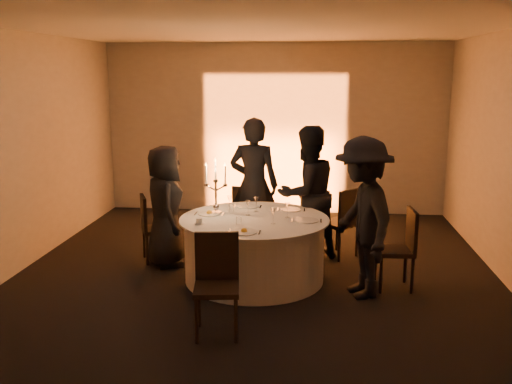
# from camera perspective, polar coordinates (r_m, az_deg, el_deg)

# --- Properties ---
(floor) EXTENTS (7.00, 7.00, 0.00)m
(floor) POSITION_cam_1_polar(r_m,az_deg,el_deg) (7.08, -0.16, -8.68)
(floor) COLOR black
(floor) RESTS_ON ground
(ceiling) EXTENTS (7.00, 7.00, 0.00)m
(ceiling) POSITION_cam_1_polar(r_m,az_deg,el_deg) (6.64, -0.18, 16.32)
(ceiling) COLOR silver
(ceiling) RESTS_ON wall_back
(wall_back) EXTENTS (7.00, 0.00, 7.00)m
(wall_back) POSITION_cam_1_polar(r_m,az_deg,el_deg) (10.16, 1.88, 6.32)
(wall_back) COLOR #A49F98
(wall_back) RESTS_ON floor
(wall_front) EXTENTS (7.00, 0.00, 7.00)m
(wall_front) POSITION_cam_1_polar(r_m,az_deg,el_deg) (3.32, -6.46, -5.55)
(wall_front) COLOR #A49F98
(wall_front) RESTS_ON floor
(wall_left) EXTENTS (0.00, 7.00, 7.00)m
(wall_left) POSITION_cam_1_polar(r_m,az_deg,el_deg) (7.61, -23.29, 3.47)
(wall_left) COLOR #A49F98
(wall_left) RESTS_ON floor
(uplighter_fixture) EXTENTS (0.25, 0.12, 0.10)m
(uplighter_fixture) POSITION_cam_1_polar(r_m,az_deg,el_deg) (10.11, 1.71, -2.05)
(uplighter_fixture) COLOR black
(uplighter_fixture) RESTS_ON floor
(banquet_table) EXTENTS (1.80, 1.80, 0.77)m
(banquet_table) POSITION_cam_1_polar(r_m,az_deg,el_deg) (6.95, -0.17, -5.72)
(banquet_table) COLOR black
(banquet_table) RESTS_ON floor
(chair_left) EXTENTS (0.52, 0.52, 0.90)m
(chair_left) POSITION_cam_1_polar(r_m,az_deg,el_deg) (7.72, -10.36, -3.21)
(chair_left) COLOR black
(chair_left) RESTS_ON floor
(chair_back_left) EXTENTS (0.45, 0.45, 0.89)m
(chair_back_left) POSITION_cam_1_polar(r_m,az_deg,el_deg) (8.28, -0.88, -2.00)
(chair_back_left) COLOR black
(chair_back_left) RESTS_ON floor
(chair_back_right) EXTENTS (0.60, 0.60, 0.96)m
(chair_back_right) POSITION_cam_1_polar(r_m,az_deg,el_deg) (7.81, 8.71, -2.67)
(chair_back_right) COLOR black
(chair_back_right) RESTS_ON floor
(chair_right) EXTENTS (0.44, 0.44, 0.95)m
(chair_right) POSITION_cam_1_polar(r_m,az_deg,el_deg) (6.84, 14.34, -5.09)
(chair_right) COLOR black
(chair_right) RESTS_ON floor
(chair_front) EXTENTS (0.48, 0.48, 0.97)m
(chair_front) POSITION_cam_1_polar(r_m,az_deg,el_deg) (5.56, -3.95, -8.54)
(chair_front) COLOR black
(chair_front) RESTS_ON floor
(guest_left) EXTENTS (0.73, 0.89, 1.58)m
(guest_left) POSITION_cam_1_polar(r_m,az_deg,el_deg) (7.46, -9.06, -1.41)
(guest_left) COLOR black
(guest_left) RESTS_ON floor
(guest_back_left) EXTENTS (0.73, 0.52, 1.89)m
(guest_back_left) POSITION_cam_1_polar(r_m,az_deg,el_deg) (7.95, -0.22, 0.70)
(guest_back_left) COLOR black
(guest_back_left) RESTS_ON floor
(guest_back_right) EXTENTS (1.11, 1.07, 1.81)m
(guest_back_right) POSITION_cam_1_polar(r_m,az_deg,el_deg) (7.61, 5.14, -0.15)
(guest_back_right) COLOR black
(guest_back_right) RESTS_ON floor
(guest_right) EXTENTS (0.98, 1.31, 1.81)m
(guest_right) POSITION_cam_1_polar(r_m,az_deg,el_deg) (6.44, 10.59, -2.55)
(guest_right) COLOR black
(guest_right) RESTS_ON floor
(plate_left) EXTENTS (0.36, 0.27, 0.08)m
(plate_left) POSITION_cam_1_polar(r_m,az_deg,el_deg) (7.05, -4.70, -2.10)
(plate_left) COLOR white
(plate_left) RESTS_ON banquet_table
(plate_back_left) EXTENTS (0.36, 0.28, 0.01)m
(plate_back_left) POSITION_cam_1_polar(r_m,az_deg,el_deg) (7.41, -0.86, -1.46)
(plate_back_left) COLOR white
(plate_back_left) RESTS_ON banquet_table
(plate_back_right) EXTENTS (0.35, 0.26, 0.01)m
(plate_back_right) POSITION_cam_1_polar(r_m,az_deg,el_deg) (7.25, 3.52, -1.77)
(plate_back_right) COLOR white
(plate_back_right) RESTS_ON banquet_table
(plate_right) EXTENTS (0.36, 0.28, 0.01)m
(plate_right) POSITION_cam_1_polar(r_m,az_deg,el_deg) (6.74, 5.07, -2.85)
(plate_right) COLOR white
(plate_right) RESTS_ON banquet_table
(plate_front) EXTENTS (0.36, 0.29, 0.08)m
(plate_front) POSITION_cam_1_polar(r_m,az_deg,el_deg) (6.24, -1.20, -3.94)
(plate_front) COLOR white
(plate_front) RESTS_ON banquet_table
(coffee_cup) EXTENTS (0.11, 0.11, 0.07)m
(coffee_cup) POSITION_cam_1_polar(r_m,az_deg,el_deg) (6.62, -5.70, -2.93)
(coffee_cup) COLOR white
(coffee_cup) RESTS_ON banquet_table
(candelabra) EXTENTS (0.29, 0.14, 0.69)m
(candelabra) POSITION_cam_1_polar(r_m,az_deg,el_deg) (7.05, -4.03, -0.23)
(candelabra) COLOR silver
(candelabra) RESTS_ON banquet_table
(wine_glass_a) EXTENTS (0.07, 0.07, 0.19)m
(wine_glass_a) POSITION_cam_1_polar(r_m,az_deg,el_deg) (7.13, 0.03, -0.90)
(wine_glass_a) COLOR white
(wine_glass_a) RESTS_ON banquet_table
(wine_glass_b) EXTENTS (0.07, 0.07, 0.19)m
(wine_glass_b) POSITION_cam_1_polar(r_m,az_deg,el_deg) (6.84, 3.16, -1.48)
(wine_glass_b) COLOR white
(wine_glass_b) RESTS_ON banquet_table
(wine_glass_c) EXTENTS (0.07, 0.07, 0.19)m
(wine_glass_c) POSITION_cam_1_polar(r_m,az_deg,el_deg) (7.21, -2.67, -0.78)
(wine_glass_c) COLOR white
(wine_glass_c) RESTS_ON banquet_table
(wine_glass_d) EXTENTS (0.07, 0.07, 0.19)m
(wine_glass_d) POSITION_cam_1_polar(r_m,az_deg,el_deg) (6.95, -0.81, -1.25)
(wine_glass_d) COLOR white
(wine_glass_d) RESTS_ON banquet_table
(wine_glass_e) EXTENTS (0.07, 0.07, 0.19)m
(wine_glass_e) POSITION_cam_1_polar(r_m,az_deg,el_deg) (6.56, 1.73, -2.04)
(wine_glass_e) COLOR white
(wine_glass_e) RESTS_ON banquet_table
(tumbler_a) EXTENTS (0.07, 0.07, 0.09)m
(tumbler_a) POSITION_cam_1_polar(r_m,az_deg,el_deg) (7.14, -2.49, -1.66)
(tumbler_a) COLOR white
(tumbler_a) RESTS_ON banquet_table
(tumbler_b) EXTENTS (0.07, 0.07, 0.09)m
(tumbler_b) POSITION_cam_1_polar(r_m,az_deg,el_deg) (6.56, -1.73, -2.89)
(tumbler_b) COLOR white
(tumbler_b) RESTS_ON banquet_table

